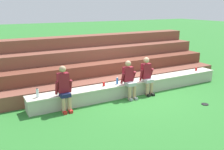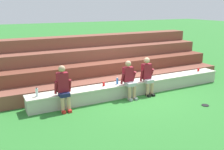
{
  "view_description": "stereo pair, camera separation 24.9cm",
  "coord_description": "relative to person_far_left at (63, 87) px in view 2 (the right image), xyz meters",
  "views": [
    {
      "loc": [
        -4.92,
        -7.04,
        3.12
      ],
      "look_at": [
        -0.91,
        0.27,
        0.82
      ],
      "focal_mm": 40.67,
      "sensor_mm": 36.0,
      "label": 1
    },
    {
      "loc": [
        -4.7,
        -7.16,
        3.12
      ],
      "look_at": [
        -0.91,
        0.27,
        0.82
      ],
      "focal_mm": 40.67,
      "sensor_mm": 36.0,
      "label": 2
    }
  ],
  "objects": [
    {
      "name": "brick_bleachers",
      "position": [
        2.71,
        2.57,
        -0.04
      ],
      "size": [
        9.11,
        2.94,
        1.84
      ],
      "color": "brown",
      "rests_on": "ground"
    },
    {
      "name": "frisbee",
      "position": [
        4.14,
        -1.73,
        -0.73
      ],
      "size": [
        0.23,
        0.23,
        0.02
      ],
      "primitive_type": "cylinder",
      "color": "black",
      "rests_on": "ground"
    },
    {
      "name": "water_bottle_center_gap",
      "position": [
        -0.74,
        0.27,
        -0.13
      ],
      "size": [
        0.08,
        0.08,
        0.28
      ],
      "color": "silver",
      "rests_on": "stone_seating_wall"
    },
    {
      "name": "water_bottle_near_right",
      "position": [
        2.0,
        0.28,
        -0.15
      ],
      "size": [
        0.08,
        0.08,
        0.23
      ],
      "color": "blue",
      "rests_on": "stone_seating_wall"
    },
    {
      "name": "person_far_left",
      "position": [
        0.0,
        0.0,
        0.0
      ],
      "size": [
        0.52,
        0.49,
        1.4
      ],
      "color": "tan",
      "rests_on": "ground"
    },
    {
      "name": "stone_seating_wall",
      "position": [
        2.71,
        0.29,
        -0.48
      ],
      "size": [
        7.64,
        0.58,
        0.47
      ],
      "color": "#B7AF9E",
      "rests_on": "ground"
    },
    {
      "name": "ground_plane",
      "position": [
        2.71,
        0.02,
        -0.73
      ],
      "size": [
        80.0,
        80.0,
        0.0
      ],
      "primitive_type": "plane",
      "color": "#2D752D"
    },
    {
      "name": "plastic_cup_left_end",
      "position": [
        1.49,
        0.3,
        -0.2
      ],
      "size": [
        0.08,
        0.08,
        0.12
      ],
      "primitive_type": "cylinder",
      "color": "red",
      "rests_on": "stone_seating_wall"
    },
    {
      "name": "person_left_of_center",
      "position": [
        2.32,
        0.01,
        -0.05
      ],
      "size": [
        0.53,
        0.55,
        1.3
      ],
      "color": "tan",
      "rests_on": "ground"
    },
    {
      "name": "person_center",
      "position": [
        3.08,
        0.03,
        -0.02
      ],
      "size": [
        0.51,
        0.51,
        1.35
      ],
      "color": "tan",
      "rests_on": "ground"
    },
    {
      "name": "plastic_cup_middle",
      "position": [
        5.85,
        0.33,
        -0.2
      ],
      "size": [
        0.09,
        0.09,
        0.12
      ],
      "primitive_type": "cylinder",
      "color": "red",
      "rests_on": "stone_seating_wall"
    }
  ]
}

